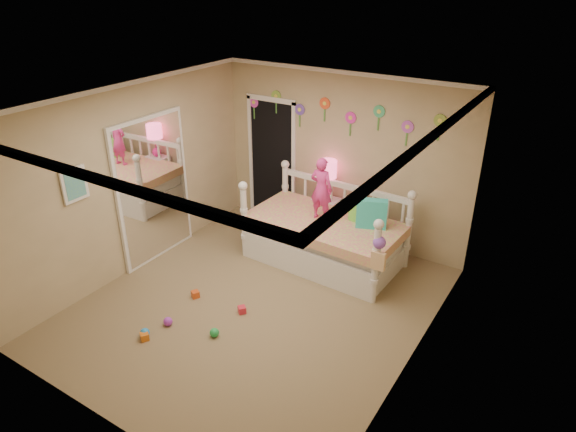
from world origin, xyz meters
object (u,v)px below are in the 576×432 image
Objects in this scene: daybed at (325,224)px; nightstand at (326,218)px; child at (321,189)px; table_lamp at (327,174)px.

daybed reaches higher than nightstand.
child is at bearing 175.57° from daybed.
nightstand is at bearing 0.00° from table_lamp.
child reaches higher than nightstand.
daybed is 0.86m from table_lamp.
child is 1.04m from nightstand.
daybed is at bearing 172.81° from child.
child is 0.68m from table_lamp.
child is at bearing -68.57° from nightstand.
nightstand is at bearing -69.33° from child.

